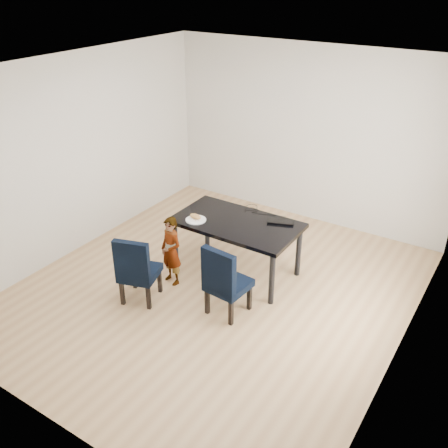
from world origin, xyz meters
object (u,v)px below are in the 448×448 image
Objects in this scene: chair_left at (139,267)px; child at (171,251)px; plate at (196,220)px; laptop at (281,220)px; chair_right at (229,279)px; dining_table at (236,247)px.

child is (0.10, 0.49, 0.01)m from chair_left.
child is at bearing 60.86° from chair_left.
plate is (0.11, 0.40, 0.30)m from child.
chair_left is at bearing -103.04° from plate.
chair_left is 2.66× the size of laptop.
chair_left is 1.10m from chair_right.
child is at bearing -131.05° from dining_table.
chair_right is 0.95m from child.
plate is at bearing 152.37° from chair_right.
child is (-0.94, 0.13, 0.00)m from chair_right.
chair_right reaches higher than plate.
child is at bearing 177.01° from chair_right.
chair_left is at bearing 31.49° from laptop.
chair_left is (-0.67, -1.14, 0.07)m from dining_table.
laptop reaches higher than plate.
chair_right is (1.04, 0.36, 0.01)m from chair_left.
chair_right is 0.99× the size of child.
dining_table is 1.79× the size of chair_left.
dining_table is 1.32m from chair_left.
chair_right is (0.37, -0.78, 0.08)m from dining_table.
chair_right reaches higher than laptop.
dining_table is at bearing 120.31° from chair_right.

